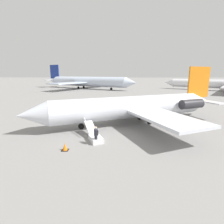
% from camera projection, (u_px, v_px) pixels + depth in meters
% --- Properties ---
extents(ground_plane, '(600.00, 600.00, 0.00)m').
position_uv_depth(ground_plane, '(131.00, 123.00, 23.54)').
color(ground_plane, gray).
extents(airplane_main, '(26.57, 20.52, 7.60)m').
position_uv_depth(airplane_main, '(138.00, 106.00, 23.40)').
color(airplane_main, silver).
rests_on(airplane_main, ground).
extents(airplane_far_center, '(43.96, 34.70, 10.88)m').
position_uv_depth(airplane_far_center, '(86.00, 81.00, 77.78)').
color(airplane_far_center, silver).
rests_on(airplane_far_center, ground).
extents(boarding_stairs, '(2.55, 4.09, 1.83)m').
position_uv_depth(boarding_stairs, '(95.00, 136.00, 17.58)').
color(boarding_stairs, silver).
rests_on(boarding_stairs, ground).
extents(passenger, '(0.45, 0.57, 1.74)m').
position_uv_depth(passenger, '(96.00, 134.00, 16.39)').
color(passenger, '#23232D').
rests_on(passenger, ground).
extents(traffic_cone_near_stairs, '(0.58, 0.58, 0.64)m').
position_uv_depth(traffic_cone_near_stairs, '(65.00, 147.00, 15.22)').
color(traffic_cone_near_stairs, black).
rests_on(traffic_cone_near_stairs, ground).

